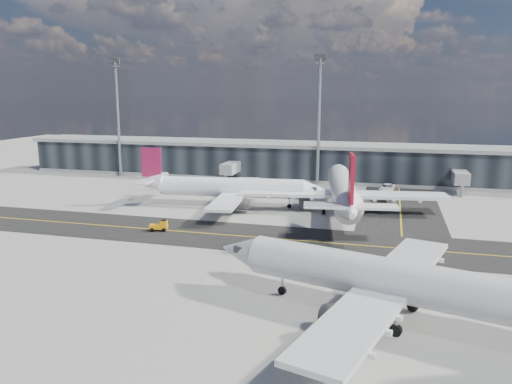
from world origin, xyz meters
TOP-DOWN VIEW (x-y plane):
  - ground at (0.00, 0.00)m, footprint 300.00×300.00m
  - taxiway_lanes at (3.91, 10.74)m, footprint 180.00×63.00m
  - terminal_concourse at (0.04, 54.93)m, footprint 152.00×19.80m
  - floodlight_masts at (0.00, 48.00)m, footprint 102.50×0.70m
  - airliner_af at (-12.77, 22.22)m, footprint 35.98×30.74m
  - airliner_redtail at (8.19, 21.52)m, footprint 36.46×42.59m
  - airliner_near at (17.42, -18.91)m, footprint 38.75×33.37m
  - baggage_tug at (-17.53, 3.45)m, footprint 2.92×1.93m
  - service_van at (15.47, 44.00)m, footprint 3.55×6.35m

SIDE VIEW (x-z plane):
  - ground at x=0.00m, z-range 0.00..0.00m
  - taxiway_lanes at x=3.91m, z-range -0.01..0.03m
  - service_van at x=15.47m, z-range 0.00..1.68m
  - baggage_tug at x=-17.53m, z-range 0.00..1.69m
  - airliner_af at x=-12.77m, z-range -1.81..8.84m
  - airliner_near at x=17.42m, z-range -1.98..9.68m
  - terminal_concourse at x=0.04m, z-range -0.31..8.49m
  - airliner_redtail at x=8.19m, z-range -2.14..10.48m
  - floodlight_masts at x=0.00m, z-range 1.16..30.06m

